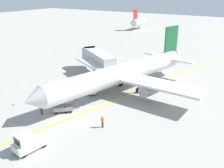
{
  "coord_description": "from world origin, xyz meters",
  "views": [
    {
      "loc": [
        22.29,
        -23.44,
        17.15
      ],
      "look_at": [
        1.88,
        9.29,
        2.5
      ],
      "focal_mm": 40.73,
      "sensor_mm": 36.0,
      "label": 1
    }
  ],
  "objects_px": {
    "ground_crew_marshaller": "(103,121)",
    "safety_cone_wingtip_right": "(13,104)",
    "airliner": "(124,73)",
    "baggage_cart_loaded": "(63,109)",
    "safety_cone_nose_left": "(132,81)",
    "safety_cone_nose_right": "(154,113)",
    "baggage_tug_near_wing": "(54,88)",
    "ground_crew_wing_walker": "(41,108)",
    "safety_cone_wingtip_left": "(49,101)",
    "pushback_tug": "(28,143)",
    "belt_loader_forward_hold": "(92,88)",
    "jet_bridge": "(96,57)",
    "safety_cone_tail_area": "(75,99)"
  },
  "relations": [
    {
      "from": "ground_crew_marshaller",
      "to": "safety_cone_wingtip_right",
      "type": "height_order",
      "value": "ground_crew_marshaller"
    },
    {
      "from": "airliner",
      "to": "baggage_cart_loaded",
      "type": "relative_size",
      "value": 10.48
    },
    {
      "from": "safety_cone_nose_left",
      "to": "safety_cone_nose_right",
      "type": "relative_size",
      "value": 1.0
    },
    {
      "from": "baggage_tug_near_wing",
      "to": "safety_cone_nose_right",
      "type": "relative_size",
      "value": 6.17
    },
    {
      "from": "ground_crew_wing_walker",
      "to": "safety_cone_wingtip_right",
      "type": "distance_m",
      "value": 5.95
    },
    {
      "from": "ground_crew_marshaller",
      "to": "safety_cone_wingtip_left",
      "type": "distance_m",
      "value": 11.78
    },
    {
      "from": "airliner",
      "to": "ground_crew_marshaller",
      "type": "relative_size",
      "value": 20.47
    },
    {
      "from": "ground_crew_marshaller",
      "to": "pushback_tug",
      "type": "bearing_deg",
      "value": -116.35
    },
    {
      "from": "pushback_tug",
      "to": "belt_loader_forward_hold",
      "type": "distance_m",
      "value": 18.08
    },
    {
      "from": "safety_cone_nose_right",
      "to": "safety_cone_wingtip_right",
      "type": "bearing_deg",
      "value": -156.0
    },
    {
      "from": "baggage_tug_near_wing",
      "to": "belt_loader_forward_hold",
      "type": "relative_size",
      "value": 0.57
    },
    {
      "from": "baggage_cart_loaded",
      "to": "ground_crew_wing_walker",
      "type": "relative_size",
      "value": 1.95
    },
    {
      "from": "belt_loader_forward_hold",
      "to": "safety_cone_wingtip_left",
      "type": "height_order",
      "value": "belt_loader_forward_hold"
    },
    {
      "from": "jet_bridge",
      "to": "safety_cone_nose_left",
      "type": "relative_size",
      "value": 27.42
    },
    {
      "from": "jet_bridge",
      "to": "safety_cone_wingtip_right",
      "type": "relative_size",
      "value": 27.42
    },
    {
      "from": "belt_loader_forward_hold",
      "to": "safety_cone_nose_right",
      "type": "xyz_separation_m",
      "value": [
        12.64,
        -2.06,
        -0.56
      ]
    },
    {
      "from": "safety_cone_nose_left",
      "to": "safety_cone_wingtip_left",
      "type": "relative_size",
      "value": 1.0
    },
    {
      "from": "safety_cone_wingtip_right",
      "to": "pushback_tug",
      "type": "bearing_deg",
      "value": -30.95
    },
    {
      "from": "jet_bridge",
      "to": "safety_cone_wingtip_right",
      "type": "xyz_separation_m",
      "value": [
        -1.63,
        -20.09,
        -3.32
      ]
    },
    {
      "from": "belt_loader_forward_hold",
      "to": "safety_cone_nose_right",
      "type": "relative_size",
      "value": 10.78
    },
    {
      "from": "safety_cone_nose_right",
      "to": "safety_cone_tail_area",
      "type": "distance_m",
      "value": 13.15
    },
    {
      "from": "baggage_cart_loaded",
      "to": "safety_cone_nose_right",
      "type": "height_order",
      "value": "baggage_cart_loaded"
    },
    {
      "from": "safety_cone_nose_left",
      "to": "baggage_cart_loaded",
      "type": "bearing_deg",
      "value": -99.6
    },
    {
      "from": "belt_loader_forward_hold",
      "to": "pushback_tug",
      "type": "bearing_deg",
      "value": -76.95
    },
    {
      "from": "ground_crew_wing_walker",
      "to": "pushback_tug",
      "type": "bearing_deg",
      "value": -52.79
    },
    {
      "from": "airliner",
      "to": "safety_cone_nose_left",
      "type": "distance_m",
      "value": 5.99
    },
    {
      "from": "safety_cone_tail_area",
      "to": "ground_crew_wing_walker",
      "type": "bearing_deg",
      "value": -98.18
    },
    {
      "from": "airliner",
      "to": "safety_cone_nose_left",
      "type": "bearing_deg",
      "value": 99.26
    },
    {
      "from": "jet_bridge",
      "to": "belt_loader_forward_hold",
      "type": "xyz_separation_m",
      "value": [
        5.53,
        -9.22,
        -2.77
      ]
    },
    {
      "from": "safety_cone_wingtip_left",
      "to": "safety_cone_tail_area",
      "type": "bearing_deg",
      "value": 45.18
    },
    {
      "from": "baggage_cart_loaded",
      "to": "safety_cone_nose_right",
      "type": "bearing_deg",
      "value": 28.4
    },
    {
      "from": "jet_bridge",
      "to": "safety_cone_tail_area",
      "type": "distance_m",
      "value": 14.77
    },
    {
      "from": "baggage_cart_loaded",
      "to": "ground_crew_marshaller",
      "type": "bearing_deg",
      "value": -4.85
    },
    {
      "from": "ground_crew_wing_walker",
      "to": "safety_cone_nose_right",
      "type": "distance_m",
      "value": 16.32
    },
    {
      "from": "jet_bridge",
      "to": "pushback_tug",
      "type": "bearing_deg",
      "value": -70.3
    },
    {
      "from": "jet_bridge",
      "to": "pushback_tug",
      "type": "height_order",
      "value": "jet_bridge"
    },
    {
      "from": "pushback_tug",
      "to": "safety_cone_tail_area",
      "type": "bearing_deg",
      "value": 108.24
    },
    {
      "from": "safety_cone_wingtip_right",
      "to": "safety_cone_tail_area",
      "type": "bearing_deg",
      "value": 44.32
    },
    {
      "from": "baggage_tug_near_wing",
      "to": "safety_cone_wingtip_left",
      "type": "xyz_separation_m",
      "value": [
        1.92,
        -3.14,
        -0.71
      ]
    },
    {
      "from": "pushback_tug",
      "to": "baggage_tug_near_wing",
      "type": "distance_m",
      "value": 16.46
    },
    {
      "from": "baggage_cart_loaded",
      "to": "jet_bridge",
      "type": "bearing_deg",
      "value": 110.17
    },
    {
      "from": "baggage_tug_near_wing",
      "to": "safety_cone_wingtip_right",
      "type": "relative_size",
      "value": 6.17
    },
    {
      "from": "airliner",
      "to": "ground_crew_wing_walker",
      "type": "relative_size",
      "value": 20.47
    },
    {
      "from": "jet_bridge",
      "to": "safety_cone_wingtip_left",
      "type": "bearing_deg",
      "value": -82.18
    },
    {
      "from": "airliner",
      "to": "safety_cone_nose_left",
      "type": "relative_size",
      "value": 79.07
    },
    {
      "from": "airliner",
      "to": "baggage_tug_near_wing",
      "type": "bearing_deg",
      "value": -143.68
    },
    {
      "from": "baggage_tug_near_wing",
      "to": "baggage_cart_loaded",
      "type": "relative_size",
      "value": 0.82
    },
    {
      "from": "baggage_tug_near_wing",
      "to": "safety_cone_wingtip_right",
      "type": "bearing_deg",
      "value": -105.97
    },
    {
      "from": "belt_loader_forward_hold",
      "to": "safety_cone_nose_right",
      "type": "bearing_deg",
      "value": -9.23
    },
    {
      "from": "safety_cone_wingtip_left",
      "to": "safety_cone_tail_area",
      "type": "xyz_separation_m",
      "value": [
        2.94,
        2.96,
        0.0
      ]
    }
  ]
}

